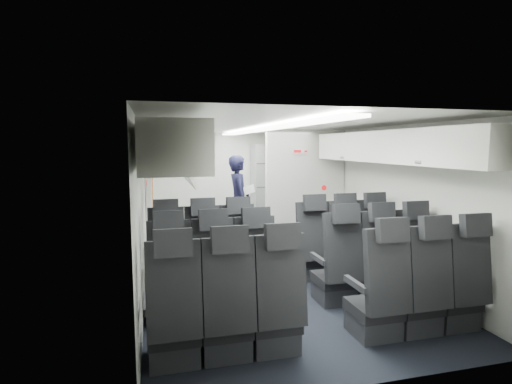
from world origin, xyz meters
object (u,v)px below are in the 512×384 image
flight_attendant (239,201)px  seat_row_rear (329,304)px  boarding_door (149,198)px  seat_row_front (273,254)px  galley_unit (272,188)px  carry_on_bag (164,152)px  seat_row_mid (296,274)px

flight_attendant → seat_row_rear: bearing=-179.1°
boarding_door → seat_row_front: bearing=-51.8°
boarding_door → galley_unit: bearing=24.3°
flight_attendant → carry_on_bag: 2.58m
galley_unit → seat_row_front: bearing=-106.3°
boarding_door → flight_attendant: 1.63m
galley_unit → flight_attendant: bearing=-131.9°
seat_row_mid → boarding_door: 3.45m
seat_row_mid → boarding_door: boarding_door is taller
seat_row_front → boarding_door: bearing=128.2°
seat_row_mid → carry_on_bag: size_ratio=7.92×
seat_row_front → flight_attendant: 2.22m
seat_row_front → flight_attendant: (-0.02, 2.17, 0.45)m
seat_row_rear → galley_unit: size_ratio=1.75×
galley_unit → boarding_door: (-2.59, -1.17, 0.00)m
seat_row_front → flight_attendant: size_ratio=1.96×
galley_unit → carry_on_bag: (-2.37, -3.03, 0.85)m
seat_row_mid → carry_on_bag: carry_on_bag is taller
seat_row_front → galley_unit: 3.43m
seat_row_rear → galley_unit: bearing=79.4°
seat_row_front → seat_row_rear: bearing=-90.0°
seat_row_front → seat_row_rear: (0.00, -1.80, 0.00)m
galley_unit → boarding_door: 2.84m
carry_on_bag → seat_row_rear: bearing=-51.3°
seat_row_mid → carry_on_bag: 2.28m
boarding_door → flight_attendant: boarding_door is taller
seat_row_front → seat_row_mid: (0.00, -0.90, 0.00)m
seat_row_front → boarding_door: size_ratio=1.79×
seat_row_mid → seat_row_front: bearing=90.0°
seat_row_rear → galley_unit: (0.95, 5.05, 0.55)m
seat_row_rear → boarding_door: bearing=112.9°
seat_row_mid → seat_row_rear: (0.00, -0.90, 0.00)m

